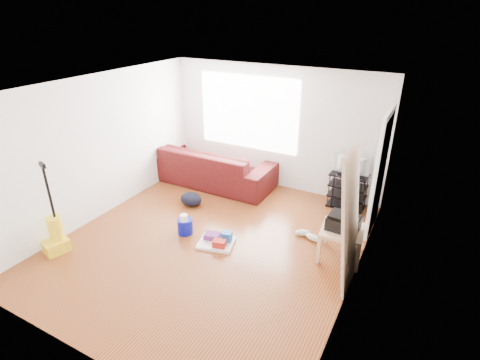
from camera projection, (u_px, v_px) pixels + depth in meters
The scene contains 13 objects.
room at pixel (217, 169), 5.68m from camera, with size 4.51×5.01×2.51m.
sofa at pixel (212, 182), 8.18m from camera, with size 2.70×1.05×0.79m, color black.
tv_stand at pixel (347, 191), 7.03m from camera, with size 0.69×0.41×0.69m.
tv at pixel (351, 165), 6.81m from camera, with size 0.65×0.09×0.38m, color black.
side_table at pixel (342, 233), 5.59m from camera, with size 0.67×0.67×0.50m.
printer at pixel (343, 222), 5.51m from camera, with size 0.47×0.37×0.24m.
bucket at pixel (186, 233), 6.36m from camera, with size 0.26×0.26×0.26m, color #080D97.
toilet_paper at pixel (184, 225), 6.25m from camera, with size 0.13×0.13×0.12m, color white.
cleaning_tray at pixel (218, 241), 6.04m from camera, with size 0.65×0.57×0.20m.
backpack at pixel (191, 205), 7.26m from camera, with size 0.44×0.35×0.24m, color black.
sneakers at pixel (308, 235), 6.20m from camera, with size 0.49×0.25×0.11m.
vacuum at pixel (56, 235), 5.80m from camera, with size 0.40×0.43×1.47m.
door_panel at pixel (342, 280), 5.26m from camera, with size 0.04×0.78×1.95m, color #A17C61.
Camera 1 is at (2.84, -4.28, 3.51)m, focal length 28.00 mm.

